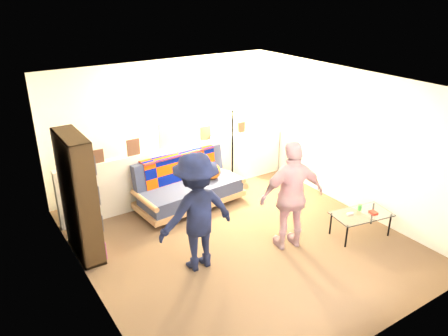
# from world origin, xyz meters

# --- Properties ---
(ground) EXTENTS (5.00, 5.00, 0.00)m
(ground) POSITION_xyz_m (0.00, 0.00, 0.00)
(ground) COLOR brown
(ground) RESTS_ON ground
(room_shell) EXTENTS (4.60, 5.05, 2.45)m
(room_shell) POSITION_xyz_m (0.00, 0.47, 1.67)
(room_shell) COLOR silver
(room_shell) RESTS_ON ground
(half_wall_ledge) EXTENTS (4.45, 0.15, 1.00)m
(half_wall_ledge) POSITION_xyz_m (0.00, 1.80, 0.50)
(half_wall_ledge) COLOR silver
(half_wall_ledge) RESTS_ON ground
(ledge_decor) EXTENTS (2.97, 0.02, 0.45)m
(ledge_decor) POSITION_xyz_m (-0.23, 1.78, 1.18)
(ledge_decor) COLOR brown
(ledge_decor) RESTS_ON half_wall_ledge
(futon_sofa) EXTENTS (1.93, 1.04, 0.80)m
(futon_sofa) POSITION_xyz_m (-0.09, 1.39, 0.37)
(futon_sofa) COLOR tan
(futon_sofa) RESTS_ON ground
(bookshelf) EXTENTS (0.30, 0.91, 1.82)m
(bookshelf) POSITION_xyz_m (-2.08, 0.93, 0.85)
(bookshelf) COLOR black
(bookshelf) RESTS_ON ground
(coffee_table) EXTENTS (0.98, 0.65, 0.47)m
(coffee_table) POSITION_xyz_m (1.66, -0.95, 0.35)
(coffee_table) COLOR black
(coffee_table) RESTS_ON ground
(floor_lamp) EXTENTS (0.37, 0.31, 1.60)m
(floor_lamp) POSITION_xyz_m (0.97, 1.63, 1.14)
(floor_lamp) COLOR black
(floor_lamp) RESTS_ON ground
(person_left) EXTENTS (1.10, 0.65, 1.68)m
(person_left) POSITION_xyz_m (-0.86, -0.24, 0.84)
(person_left) COLOR black
(person_left) RESTS_ON ground
(person_right) EXTENTS (1.05, 0.64, 1.66)m
(person_right) POSITION_xyz_m (0.54, -0.57, 0.83)
(person_right) COLOR pink
(person_right) RESTS_ON ground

